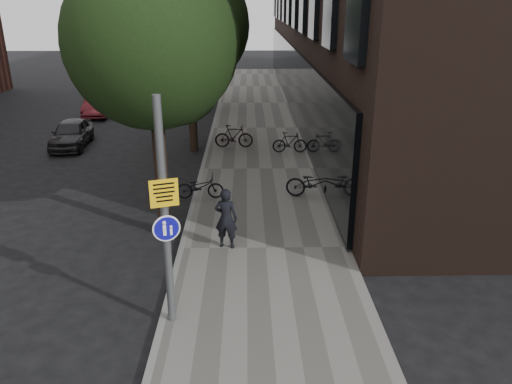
{
  "coord_description": "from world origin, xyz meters",
  "views": [
    {
      "loc": [
        -0.23,
        -8.52,
        6.29
      ],
      "look_at": [
        -0.02,
        2.58,
        2.0
      ],
      "focal_mm": 35.0,
      "sensor_mm": 36.0,
      "label": 1
    }
  ],
  "objects_px": {
    "signpost": "(165,216)",
    "parked_bike_facade_near": "(315,183)",
    "pedestrian": "(226,218)",
    "parked_car_near": "(71,133)"
  },
  "relations": [
    {
      "from": "parked_bike_facade_near",
      "to": "signpost",
      "type": "bearing_deg",
      "value": 162.89
    },
    {
      "from": "signpost",
      "to": "parked_car_near",
      "type": "xyz_separation_m",
      "value": [
        -6.42,
        13.53,
        -1.84
      ]
    },
    {
      "from": "pedestrian",
      "to": "parked_car_near",
      "type": "relative_size",
      "value": 0.46
    },
    {
      "from": "parked_bike_facade_near",
      "to": "pedestrian",
      "type": "bearing_deg",
      "value": 153.74
    },
    {
      "from": "parked_bike_facade_near",
      "to": "parked_car_near",
      "type": "height_order",
      "value": "parked_car_near"
    },
    {
      "from": "pedestrian",
      "to": "signpost",
      "type": "bearing_deg",
      "value": 83.81
    },
    {
      "from": "pedestrian",
      "to": "parked_bike_facade_near",
      "type": "bearing_deg",
      "value": -117.48
    },
    {
      "from": "signpost",
      "to": "parked_bike_facade_near",
      "type": "xyz_separation_m",
      "value": [
        3.8,
        6.73,
        -1.84
      ]
    },
    {
      "from": "signpost",
      "to": "parked_bike_facade_near",
      "type": "height_order",
      "value": "signpost"
    },
    {
      "from": "parked_car_near",
      "to": "parked_bike_facade_near",
      "type": "bearing_deg",
      "value": -37.95
    }
  ]
}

